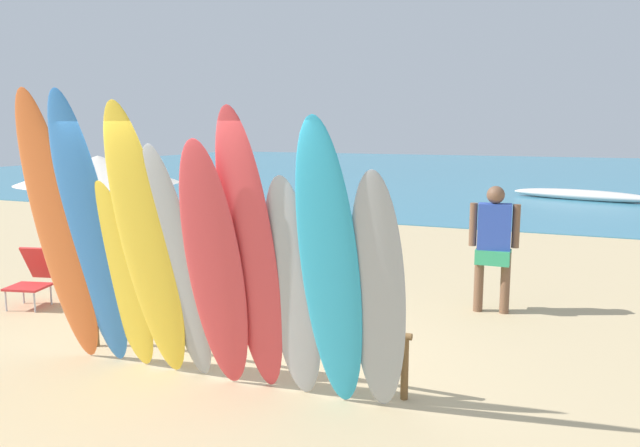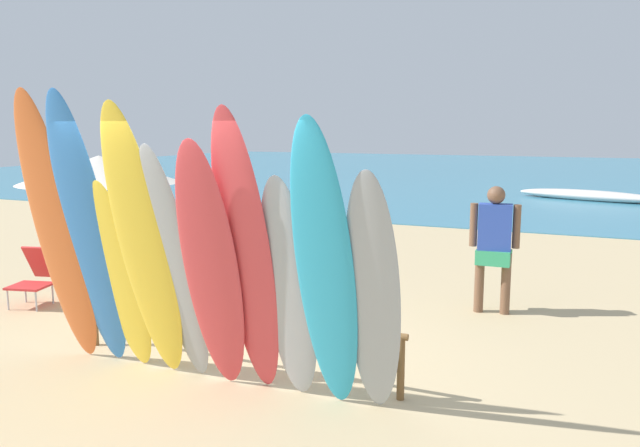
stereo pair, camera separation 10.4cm
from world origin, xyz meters
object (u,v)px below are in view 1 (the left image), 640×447
object	(u,v)px
beachgoer_midbeach	(153,231)
beachgoer_by_water	(494,240)
surfboard_yellow_2	(123,278)
surfboard_grey_4	(178,268)
surfboard_rack	(233,321)
surfboard_grey_9	(378,297)
beach_chair_red	(114,248)
surfboard_blue_1	(90,235)
surfboard_red_5	(215,270)
surfboard_yellow_3	(147,247)
surfboard_teal_8	(330,271)
surfboard_grey_7	(293,291)
surfboard_orange_0	(59,232)
beach_chair_blue	(36,275)
surfboard_red_6	(250,257)
beach_umbrella	(98,170)

from	to	relation	value
beachgoer_midbeach	beachgoer_by_water	bearing A→B (deg)	-137.70
surfboard_yellow_2	surfboard_grey_4	distance (m)	0.74
surfboard_rack	surfboard_grey_9	size ratio (longest dim) A/B	1.68
surfboard_yellow_2	beach_chair_red	bearing A→B (deg)	137.80
surfboard_blue_1	surfboard_grey_4	world-z (taller)	surfboard_blue_1
surfboard_red_5	surfboard_yellow_3	bearing A→B (deg)	178.06
surfboard_blue_1	surfboard_yellow_2	world-z (taller)	surfboard_blue_1
surfboard_rack	surfboard_teal_8	xyz separation A→B (m)	(1.29, -0.58, 0.77)
surfboard_grey_7	beach_chair_red	size ratio (longest dim) A/B	2.54
surfboard_grey_4	beachgoer_by_water	distance (m)	4.35
surfboard_orange_0	surfboard_grey_9	size ratio (longest dim) A/B	1.31
surfboard_grey_9	surfboard_grey_7	bearing A→B (deg)	173.00
surfboard_yellow_2	surfboard_yellow_3	distance (m)	0.56
beach_chair_blue	surfboard_red_6	bearing A→B (deg)	-33.68
beach_chair_red	surfboard_grey_9	bearing A→B (deg)	-48.66
surfboard_grey_9	beach_umbrella	bearing A→B (deg)	154.53
surfboard_teal_8	beachgoer_midbeach	distance (m)	5.03
surfboard_teal_8	beachgoer_by_water	bearing A→B (deg)	79.03
surfboard_grey_7	surfboard_orange_0	bearing A→B (deg)	-174.24
surfboard_yellow_3	beach_umbrella	xyz separation A→B (m)	(-2.14, 1.77, 0.55)
beachgoer_midbeach	beach_chair_blue	bearing A→B (deg)	88.43
surfboard_yellow_2	surfboard_red_6	world-z (taller)	surfboard_red_6
beachgoer_by_water	surfboard_blue_1	bearing A→B (deg)	-139.52
surfboard_grey_7	surfboard_teal_8	distance (m)	0.48
surfboard_teal_8	beach_chair_red	size ratio (longest dim) A/B	3.16
surfboard_teal_8	surfboard_blue_1	bearing A→B (deg)	-177.51
surfboard_grey_4	beachgoer_midbeach	size ratio (longest dim) A/B	1.56
beach_umbrella	surfboard_red_6	bearing A→B (deg)	-27.91
beach_chair_blue	beach_chair_red	bearing A→B (deg)	84.81
surfboard_orange_0	surfboard_red_6	size ratio (longest dim) A/B	1.07
surfboard_yellow_3	beachgoer_by_water	world-z (taller)	surfboard_yellow_3
surfboard_teal_8	beach_umbrella	bearing A→B (deg)	158.73
surfboard_orange_0	beach_chair_blue	bearing A→B (deg)	140.98
surfboard_blue_1	beachgoer_by_water	bearing A→B (deg)	42.91
surfboard_rack	surfboard_grey_4	distance (m)	0.89
surfboard_red_5	surfboard_grey_7	world-z (taller)	surfboard_red_5
surfboard_blue_1	surfboard_teal_8	world-z (taller)	surfboard_blue_1
surfboard_yellow_3	surfboard_red_6	world-z (taller)	surfboard_yellow_3
surfboard_blue_1	surfboard_grey_4	size ratio (longest dim) A/B	1.20
surfboard_orange_0	beachgoer_by_water	xyz separation A→B (m)	(3.76, 3.68, -0.44)
beach_chair_blue	surfboard_blue_1	bearing A→B (deg)	-46.10
surfboard_blue_1	surfboard_yellow_2	size ratio (longest dim) A/B	1.43
beachgoer_by_water	surfboard_orange_0	bearing A→B (deg)	-142.42
surfboard_orange_0	beach_chair_red	xyz separation A→B (m)	(-2.43, 3.52, -0.98)
surfboard_red_5	beachgoer_by_water	size ratio (longest dim) A/B	1.44
surfboard_red_5	surfboard_teal_8	distance (m)	1.11
surfboard_yellow_3	surfboard_teal_8	distance (m)	1.82
surfboard_teal_8	beach_chair_blue	distance (m)	5.35
beachgoer_by_water	beach_umbrella	xyz separation A→B (m)	(-4.82, -1.92, 0.92)
surfboard_yellow_3	surfboard_grey_4	distance (m)	0.36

